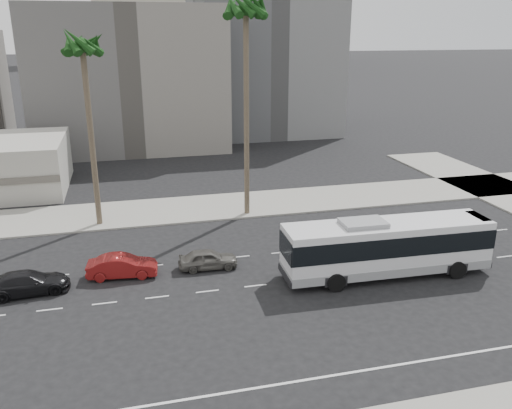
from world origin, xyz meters
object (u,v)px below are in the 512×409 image
object	(u,v)px
car_c	(28,283)
city_bus	(387,246)
car_b	(122,266)
palm_near	(246,14)
car_a	(208,259)
palm_mid	(82,50)

from	to	relation	value
car_c	city_bus	bearing A→B (deg)	-103.00
city_bus	car_c	world-z (taller)	city_bus
car_b	palm_near	distance (m)	21.02
city_bus	car_c	bearing A→B (deg)	174.12
car_a	palm_mid	bearing A→B (deg)	37.59
city_bus	car_b	world-z (taller)	city_bus
car_a	palm_mid	size ratio (longest dim) A/B	0.26
palm_near	palm_mid	distance (m)	12.42
palm_mid	city_bus	bearing A→B (deg)	-37.62
city_bus	palm_near	xyz separation A→B (m)	(-5.95, 13.53, 14.17)
car_a	palm_near	distance (m)	19.01
car_c	palm_mid	xyz separation A→B (m)	(3.80, 11.05, 12.96)
city_bus	palm_mid	distance (m)	25.65
car_b	car_a	bearing A→B (deg)	-85.42
city_bus	car_c	xyz separation A→B (m)	(-21.90, 2.90, -1.32)
car_b	palm_mid	distance (m)	16.50
car_b	car_c	xyz separation A→B (m)	(-5.50, -0.95, -0.03)
car_c	palm_mid	distance (m)	17.45
city_bus	car_a	world-z (taller)	city_bus
city_bus	car_b	xyz separation A→B (m)	(-16.40, 3.85, -1.29)
car_c	palm_near	distance (m)	24.64
city_bus	palm_near	distance (m)	20.48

